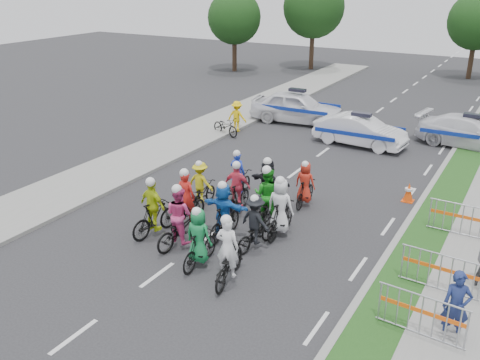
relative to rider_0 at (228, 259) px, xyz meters
The scene contains 31 objects.
ground 2.05m from the rider_0, 158.16° to the right, with size 90.00×90.00×0.00m, color #28282B.
curb_right 5.43m from the rider_0, 52.40° to the left, with size 0.20×60.00×0.12m, color gray.
grass_strip 5.88m from the rider_0, 46.96° to the left, with size 1.20×60.00×0.11m, color #194215.
sidewalk_left 9.36m from the rider_0, 152.76° to the left, with size 3.00×60.00×0.13m, color gray.
rider_0 is the anchor object (origin of this frame).
rider_1 1.12m from the rider_0, 166.25° to the left, with size 0.77×1.73×1.81m.
rider_2 2.44m from the rider_0, 156.68° to the left, with size 0.96×2.02×1.98m.
rider_3 3.51m from the rider_0, 161.29° to the left, with size 1.02×1.89×1.93m.
rider_4 1.95m from the rider_0, 97.01° to the left, with size 1.04×1.77×1.73m.
rider_5 2.42m from the rider_0, 124.12° to the left, with size 1.52×1.81×1.89m.
rider_6 3.57m from the rider_0, 142.49° to the left, with size 0.75×1.95×1.97m.
rider_7 3.03m from the rider_0, 89.39° to the left, with size 0.84×1.89×1.97m.
rider_8 3.59m from the rider_0, 100.85° to the left, with size 1.03×2.07×2.02m.
rider_9 4.27m from the rider_0, 116.80° to the left, with size 0.97×1.81×1.87m.
rider_10 4.91m from the rider_0, 132.07° to the left, with size 0.95×1.67×1.69m.
rider_11 4.56m from the rider_0, 104.07° to the left, with size 1.61×1.91×1.95m.
rider_12 5.67m from the rider_0, 117.49° to the left, with size 0.67×1.77×1.78m.
rider_13 5.47m from the rider_0, 92.14° to the left, with size 0.72×1.60×1.67m.
police_car_0 16.13m from the rider_0, 107.90° to the left, with size 1.98×4.91×1.67m, color white.
police_car_1 13.12m from the rider_0, 93.20° to the left, with size 1.48×4.26×1.40m, color white.
police_car_2 15.83m from the rider_0, 76.13° to the left, with size 1.98×4.88×1.42m, color white.
spectator_0 5.55m from the rider_0, ahead, with size 0.61×0.40×1.67m, color navy.
marshal_hiviz 14.08m from the rider_0, 119.23° to the left, with size 1.00×0.58×1.55m, color yellow.
barrier_0 4.89m from the rider_0, ahead, with size 2.00×0.50×1.12m, color #A5A8AD, non-canonical shape.
barrier_1 5.34m from the rider_0, 23.54° to the left, with size 2.00×0.50×1.12m, color #A5A8AD, non-canonical shape.
barrier_2 7.43m from the rider_0, 48.79° to the left, with size 2.00×0.50×1.12m, color #A5A8AD, non-canonical shape.
cone_0 8.16m from the rider_0, 69.64° to the left, with size 0.40×0.40×0.70m.
parked_bike 13.37m from the rider_0, 121.60° to the left, with size 0.61×1.74×0.91m, color black.
tree_0 31.72m from the rider_0, 120.09° to the left, with size 4.20×4.20×6.30m.
tree_3 33.36m from the rider_0, 109.06° to the left, with size 4.90×4.90×7.35m.
tree_4 33.49m from the rider_0, 87.95° to the left, with size 4.20×4.20×6.30m.
Camera 1 is at (8.12, -9.68, 7.64)m, focal length 40.00 mm.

